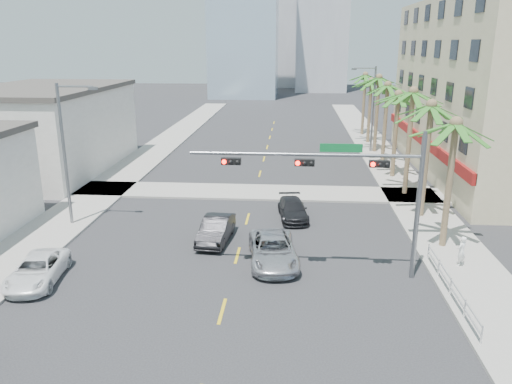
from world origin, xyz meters
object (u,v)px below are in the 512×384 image
Objects in this scene: pedestrian at (461,251)px; car_lane_center at (273,250)px; car_lane_left at (216,229)px; traffic_signal_mast at (352,179)px; car_lane_right at (293,209)px; car_parked_far at (37,270)px.

car_lane_center is at bearing -43.16° from pedestrian.
car_lane_center reaches higher than car_lane_left.
traffic_signal_mast is 2.54× the size of car_lane_left.
car_lane_right is at bearing -82.64° from pedestrian.
car_lane_left is (-7.28, 4.06, -4.34)m from traffic_signal_mast.
traffic_signal_mast is 9.40m from car_lane_left.
car_lane_center is (-3.78, 1.23, -4.33)m from traffic_signal_mast.
car_lane_left is at bearing -143.65° from car_lane_right.
car_lane_left is at bearing -55.42° from pedestrian.
car_lane_center reaches higher than car_parked_far.
car_lane_right is (4.51, 4.31, -0.09)m from car_lane_left.
car_parked_far is 16.09m from car_lane_right.
traffic_signal_mast is 2.43× the size of car_parked_far.
car_lane_center is (3.50, -2.83, 0.01)m from car_lane_left.
car_lane_left is at bearing 150.84° from traffic_signal_mast.
car_lane_left is 13.53m from pedestrian.
traffic_signal_mast is 9.87m from car_lane_right.
car_lane_center is at bearing -34.29° from car_lane_left.
car_lane_right is (1.01, 7.14, -0.10)m from car_lane_center.
car_lane_left is 4.50m from car_lane_center.
car_parked_far is 9.88m from car_lane_left.
pedestrian is (8.74, -7.03, 0.33)m from car_lane_right.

